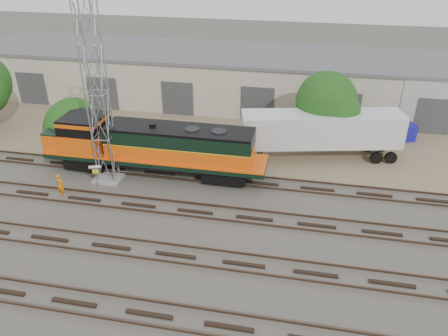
% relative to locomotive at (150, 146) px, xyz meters
% --- Properties ---
extents(ground, '(140.00, 140.00, 0.00)m').
position_rel_locomotive_xyz_m(ground, '(4.54, -6.00, -2.35)').
color(ground, '#47423A').
rests_on(ground, ground).
extents(dirt_strip, '(80.00, 16.00, 0.02)m').
position_rel_locomotive_xyz_m(dirt_strip, '(4.54, 9.00, -2.34)').
color(dirt_strip, '#726047').
rests_on(dirt_strip, ground).
extents(tracks, '(80.00, 20.40, 0.28)m').
position_rel_locomotive_xyz_m(tracks, '(4.54, -9.00, -2.27)').
color(tracks, black).
rests_on(tracks, ground).
extents(warehouse, '(58.40, 10.40, 5.30)m').
position_rel_locomotive_xyz_m(warehouse, '(4.58, 16.98, 0.31)').
color(warehouse, '#BBB19B').
rests_on(warehouse, ground).
extents(locomotive, '(16.98, 2.98, 4.08)m').
position_rel_locomotive_xyz_m(locomotive, '(0.00, 0.00, 0.00)').
color(locomotive, black).
rests_on(locomotive, tracks).
extents(signal_tower, '(1.98, 1.98, 13.39)m').
position_rel_locomotive_xyz_m(signal_tower, '(-2.96, -1.42, 4.19)').
color(signal_tower, gray).
rests_on(signal_tower, ground).
extents(sign_post, '(0.78, 0.33, 2.01)m').
position_rel_locomotive_xyz_m(sign_post, '(-3.11, -3.03, -0.94)').
color(sign_post, gray).
rests_on(sign_post, ground).
extents(worker, '(0.72, 0.60, 1.70)m').
position_rel_locomotive_xyz_m(worker, '(-5.28, -4.23, -1.49)').
color(worker, orange).
rests_on(worker, ground).
extents(semi_trailer, '(12.97, 5.29, 3.91)m').
position_rel_locomotive_xyz_m(semi_trailer, '(12.85, 5.17, 0.12)').
color(semi_trailer, silver).
rests_on(semi_trailer, ground).
extents(dumpster_blue, '(2.05, 1.99, 1.50)m').
position_rel_locomotive_xyz_m(dumpster_blue, '(19.96, 10.20, -1.60)').
color(dumpster_blue, '#16148C').
rests_on(dumpster_blue, ground).
extents(tree_mid, '(5.30, 5.05, 5.05)m').
position_rel_locomotive_xyz_m(tree_mid, '(-6.99, 1.97, -0.25)').
color(tree_mid, '#382619').
rests_on(tree_mid, ground).
extents(tree_east, '(5.23, 4.98, 6.72)m').
position_rel_locomotive_xyz_m(tree_east, '(13.01, 6.78, 1.76)').
color(tree_east, '#382619').
rests_on(tree_east, ground).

